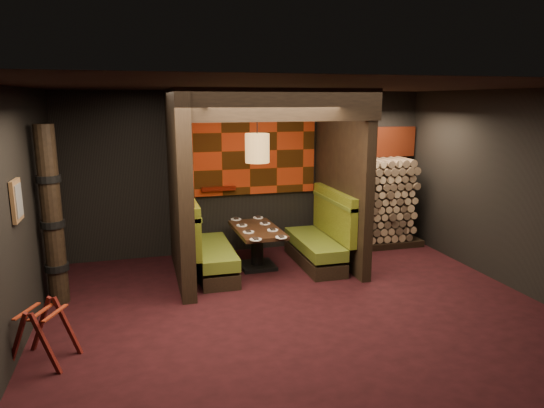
{
  "coord_description": "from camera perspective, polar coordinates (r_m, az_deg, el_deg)",
  "views": [
    {
      "loc": [
        -1.9,
        -5.62,
        2.69
      ],
      "look_at": [
        0.0,
        1.3,
        1.15
      ],
      "focal_mm": 32.0,
      "sensor_mm": 36.0,
      "label": 1
    }
  ],
  "objects": [
    {
      "name": "dining_table",
      "position": [
        7.9,
        -1.76,
        -4.47
      ],
      "size": [
        0.73,
        1.29,
        0.67
      ],
      "color": "black",
      "rests_on": "floor"
    },
    {
      "name": "ceiling",
      "position": [
        5.93,
        3.43,
        13.73
      ],
      "size": [
        6.5,
        5.5,
        0.02
      ],
      "primitive_type": "cube",
      "color": "black",
      "rests_on": "ground"
    },
    {
      "name": "wall_left",
      "position": [
        5.92,
        -28.25,
        -1.71
      ],
      "size": [
        0.02,
        5.5,
        2.85
      ],
      "primitive_type": "cube",
      "color": "black",
      "rests_on": "ground"
    },
    {
      "name": "wall_front",
      "position": [
        3.66,
        17.31,
        -8.71
      ],
      "size": [
        6.5,
        0.02,
        2.85
      ],
      "primitive_type": "cube",
      "color": "black",
      "rests_on": "ground"
    },
    {
      "name": "partition_left",
      "position": [
        7.4,
        -10.87,
        2.05
      ],
      "size": [
        0.2,
        2.2,
        2.85
      ],
      "primitive_type": "cube",
      "color": "black",
      "rests_on": "floor"
    },
    {
      "name": "luggage_rack",
      "position": [
        5.73,
        -25.35,
        -13.38
      ],
      "size": [
        0.75,
        0.65,
        0.68
      ],
      "color": "#4A100C",
      "rests_on": "floor"
    },
    {
      "name": "wall_back",
      "position": [
        8.68,
        -2.56,
        3.73
      ],
      "size": [
        6.5,
        0.02,
        2.85
      ],
      "primitive_type": "cube",
      "color": "black",
      "rests_on": "ground"
    },
    {
      "name": "firewood_stack",
      "position": [
        9.19,
        12.09,
        0.1
      ],
      "size": [
        1.73,
        0.7,
        1.64
      ],
      "color": "black",
      "rests_on": "floor"
    },
    {
      "name": "wall_right",
      "position": [
        7.73,
        26.82,
        1.39
      ],
      "size": [
        0.02,
        5.5,
        2.85
      ],
      "primitive_type": "cube",
      "color": "black",
      "rests_on": "ground"
    },
    {
      "name": "partition_right",
      "position": [
        8.09,
        8.17,
        2.99
      ],
      "size": [
        0.15,
        2.1,
        2.85
      ],
      "primitive_type": "cube",
      "color": "black",
      "rests_on": "floor"
    },
    {
      "name": "framed_picture",
      "position": [
        5.96,
        -27.82,
        0.36
      ],
      "size": [
        0.05,
        0.36,
        0.46
      ],
      "color": "brown",
      "rests_on": "wall_left"
    },
    {
      "name": "header_beam",
      "position": [
        6.59,
        1.2,
        11.59
      ],
      "size": [
        2.85,
        0.18,
        0.44
      ],
      "primitive_type": "cube",
      "color": "black",
      "rests_on": "partition_left"
    },
    {
      "name": "tapa_side_panel",
      "position": [
        7.52,
        -10.2,
        5.51
      ],
      "size": [
        0.04,
        1.85,
        1.45
      ],
      "primitive_type": "cube",
      "color": "#B0300F",
      "rests_on": "partition_left"
    },
    {
      "name": "booth_bench_left",
      "position": [
        7.68,
        -7.67,
        -5.35
      ],
      "size": [
        0.68,
        1.6,
        1.14
      ],
      "color": "black",
      "rests_on": "floor"
    },
    {
      "name": "floor",
      "position": [
        6.52,
        3.1,
        -12.39
      ],
      "size": [
        6.5,
        5.5,
        0.02
      ],
      "primitive_type": "cube",
      "color": "black",
      "rests_on": "ground"
    },
    {
      "name": "lacquer_shelf",
      "position": [
        8.5,
        -6.32,
        1.82
      ],
      "size": [
        0.6,
        0.12,
        0.07
      ],
      "primitive_type": "cube",
      "color": "#541006",
      "rests_on": "wall_back"
    },
    {
      "name": "totem_column",
      "position": [
        6.98,
        -24.45,
        -1.44
      ],
      "size": [
        0.31,
        0.31,
        2.4
      ],
      "color": "black",
      "rests_on": "floor"
    },
    {
      "name": "mosaic_header",
      "position": [
        9.32,
        11.46,
        7.13
      ],
      "size": [
        1.83,
        0.1,
        0.56
      ],
      "primitive_type": "cube",
      "color": "maroon",
      "rests_on": "wall_back"
    },
    {
      "name": "bay_front_post",
      "position": [
        8.36,
        8.03,
        3.29
      ],
      "size": [
        0.08,
        0.08,
        2.85
      ],
      "primitive_type": "cube",
      "color": "black",
      "rests_on": "floor"
    },
    {
      "name": "tapa_back_panel",
      "position": [
        8.58,
        -2.67,
        6.29
      ],
      "size": [
        2.4,
        0.06,
        1.55
      ],
      "primitive_type": "cube",
      "color": "#B0300F",
      "rests_on": "wall_back"
    },
    {
      "name": "place_settings",
      "position": [
        7.83,
        -1.77,
        -2.76
      ],
      "size": [
        0.62,
        1.49,
        0.03
      ],
      "color": "white",
      "rests_on": "dining_table"
    },
    {
      "name": "booth_bench_right",
      "position": [
        8.13,
        5.7,
        -4.31
      ],
      "size": [
        0.68,
        1.6,
        1.14
      ],
      "color": "black",
      "rests_on": "floor"
    },
    {
      "name": "pendant_lamp",
      "position": [
        7.56,
        -1.75,
        6.6
      ],
      "size": [
        0.38,
        0.38,
        1.11
      ],
      "color": "#A47840",
      "rests_on": "ceiling"
    }
  ]
}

